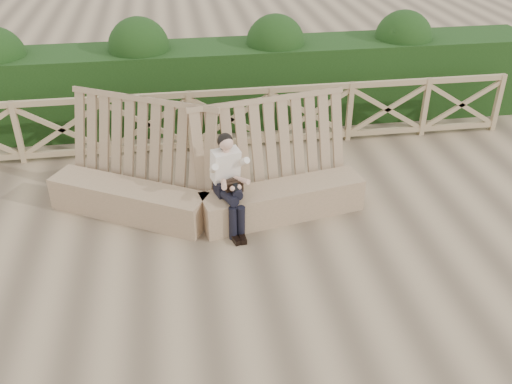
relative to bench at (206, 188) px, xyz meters
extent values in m
plane|color=brown|center=(0.61, -1.43, -0.41)|extent=(60.00, 60.00, 0.00)
cube|color=olive|center=(-1.11, 0.11, -0.17)|extent=(2.30, 1.61, 0.49)
cube|color=olive|center=(-0.97, 0.34, 0.41)|extent=(2.28, 1.57, 1.60)
cube|color=olive|center=(1.08, -0.25, -0.17)|extent=(2.42, 0.94, 0.49)
cube|color=olive|center=(1.03, 0.01, 0.41)|extent=(2.41, 0.90, 1.60)
cube|color=black|center=(0.28, -0.31, 0.18)|extent=(0.39, 0.32, 0.20)
cube|color=beige|center=(0.27, -0.27, 0.49)|extent=(0.43, 0.36, 0.49)
sphere|color=tan|center=(0.28, -0.31, 0.85)|extent=(0.24, 0.24, 0.19)
sphere|color=black|center=(0.27, -0.28, 0.87)|extent=(0.26, 0.26, 0.21)
cylinder|color=black|center=(0.26, -0.52, 0.16)|extent=(0.25, 0.45, 0.14)
cylinder|color=black|center=(0.39, -0.46, 0.23)|extent=(0.25, 0.45, 0.15)
cylinder|color=black|center=(0.31, -0.72, -0.17)|extent=(0.14, 0.14, 0.49)
cylinder|color=black|center=(0.42, -0.71, -0.17)|extent=(0.14, 0.14, 0.49)
cube|color=black|center=(0.33, -0.80, -0.37)|extent=(0.14, 0.24, 0.07)
cube|color=black|center=(0.42, -0.79, -0.37)|extent=(0.14, 0.24, 0.07)
cube|color=black|center=(0.35, -0.47, 0.27)|extent=(0.27, 0.20, 0.16)
cube|color=black|center=(0.37, -0.62, 0.33)|extent=(0.09, 0.10, 0.11)
cube|color=#977F57|center=(0.61, 2.07, 0.64)|extent=(10.10, 0.07, 0.10)
cube|color=#977F57|center=(0.61, 2.07, -0.29)|extent=(10.10, 0.07, 0.10)
cube|color=black|center=(0.61, 3.27, 0.34)|extent=(12.00, 1.20, 1.50)
camera|label=1|loc=(-0.37, -7.09, 4.15)|focal=40.00mm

